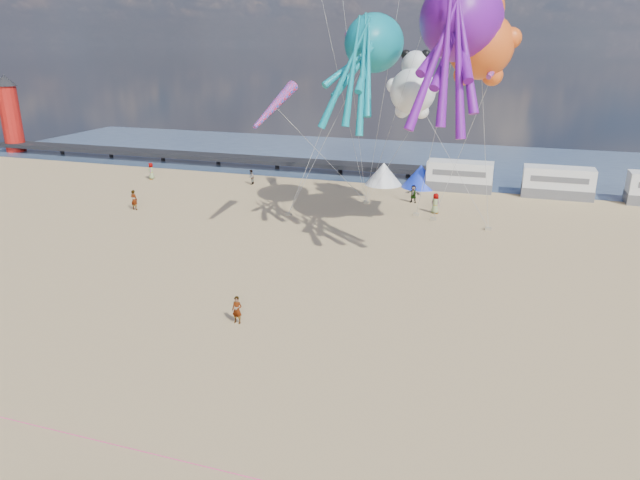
{
  "coord_description": "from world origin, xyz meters",
  "views": [
    {
      "loc": [
        10.08,
        -19.63,
        14.38
      ],
      "look_at": [
        1.79,
        6.0,
        5.13
      ],
      "focal_mm": 32.0,
      "sensor_mm": 36.0,
      "label": 1
    }
  ],
  "objects_px": {
    "kite_octopus_purple": "(461,20)",
    "sandbag_a": "(288,214)",
    "kite_teddy_orange": "(480,46)",
    "windsock_mid": "(499,59)",
    "beachgoer_5": "(134,200)",
    "beachgoer_4": "(413,194)",
    "windsock_right": "(274,106)",
    "windsock_left": "(354,48)",
    "kite_octopus_teal": "(374,43)",
    "lighthouse": "(11,119)",
    "sandbag_b": "(416,214)",
    "kite_panda": "(413,91)",
    "sandbag_e": "(366,202)",
    "beachgoer_1": "(251,177)",
    "sandbag_d": "(433,219)",
    "tent_blue": "(421,176)",
    "sandbag_c": "(488,229)",
    "motorhome_0": "(460,176)",
    "tent_white": "(384,174)",
    "beachgoer_0": "(435,203)",
    "beachgoer_6": "(151,171)",
    "standing_person": "(237,310)"
  },
  "relations": [
    {
      "from": "beachgoer_0",
      "to": "sandbag_a",
      "type": "relative_size",
      "value": 3.72
    },
    {
      "from": "sandbag_c",
      "to": "sandbag_e",
      "type": "relative_size",
      "value": 1.0
    },
    {
      "from": "sandbag_b",
      "to": "beachgoer_0",
      "type": "bearing_deg",
      "value": 38.88
    },
    {
      "from": "sandbag_c",
      "to": "windsock_mid",
      "type": "xyz_separation_m",
      "value": [
        -0.38,
        -3.46,
        13.35
      ]
    },
    {
      "from": "kite_teddy_orange",
      "to": "windsock_mid",
      "type": "distance_m",
      "value": 1.73
    },
    {
      "from": "sandbag_e",
      "to": "tent_white",
      "type": "bearing_deg",
      "value": 90.28
    },
    {
      "from": "beachgoer_4",
      "to": "sandbag_c",
      "type": "height_order",
      "value": "beachgoer_4"
    },
    {
      "from": "beachgoer_0",
      "to": "windsock_right",
      "type": "relative_size",
      "value": 0.33
    },
    {
      "from": "lighthouse",
      "to": "beachgoer_5",
      "type": "distance_m",
      "value": 40.33
    },
    {
      "from": "sandbag_b",
      "to": "kite_teddy_orange",
      "type": "height_order",
      "value": "kite_teddy_orange"
    },
    {
      "from": "motorhome_0",
      "to": "beachgoer_0",
      "type": "xyz_separation_m",
      "value": [
        -1.26,
        -9.54,
        -0.57
      ]
    },
    {
      "from": "windsock_mid",
      "to": "windsock_right",
      "type": "distance_m",
      "value": 16.28
    },
    {
      "from": "kite_panda",
      "to": "kite_teddy_orange",
      "type": "bearing_deg",
      "value": -69.97
    },
    {
      "from": "lighthouse",
      "to": "sandbag_a",
      "type": "xyz_separation_m",
      "value": [
        48.43,
        -18.2,
        -4.39
      ]
    },
    {
      "from": "kite_teddy_orange",
      "to": "sandbag_c",
      "type": "bearing_deg",
      "value": 71.71
    },
    {
      "from": "windsock_mid",
      "to": "lighthouse",
      "type": "bearing_deg",
      "value": 174.56
    },
    {
      "from": "lighthouse",
      "to": "kite_panda",
      "type": "bearing_deg",
      "value": -13.1
    },
    {
      "from": "windsock_right",
      "to": "windsock_left",
      "type": "bearing_deg",
      "value": 79.04
    },
    {
      "from": "beachgoer_4",
      "to": "beachgoer_6",
      "type": "relative_size",
      "value": 0.91
    },
    {
      "from": "tent_blue",
      "to": "sandbag_b",
      "type": "bearing_deg",
      "value": -83.33
    },
    {
      "from": "lighthouse",
      "to": "sandbag_e",
      "type": "relative_size",
      "value": 18.0
    },
    {
      "from": "sandbag_c",
      "to": "kite_octopus_purple",
      "type": "bearing_deg",
      "value": -122.95
    },
    {
      "from": "beachgoer_6",
      "to": "windsock_left",
      "type": "bearing_deg",
      "value": 52.5
    },
    {
      "from": "beachgoer_4",
      "to": "kite_teddy_orange",
      "type": "relative_size",
      "value": 0.22
    },
    {
      "from": "windsock_left",
      "to": "sandbag_a",
      "type": "bearing_deg",
      "value": -167.55
    },
    {
      "from": "tent_white",
      "to": "kite_octopus_teal",
      "type": "relative_size",
      "value": 0.37
    },
    {
      "from": "tent_white",
      "to": "sandbag_c",
      "type": "relative_size",
      "value": 8.0
    },
    {
      "from": "lighthouse",
      "to": "kite_octopus_purple",
      "type": "xyz_separation_m",
      "value": [
        62.52,
        -21.82,
        11.46
      ]
    },
    {
      "from": "kite_octopus_teal",
      "to": "windsock_left",
      "type": "xyz_separation_m",
      "value": [
        -2.37,
        2.93,
        -0.37
      ]
    },
    {
      "from": "lighthouse",
      "to": "beachgoer_4",
      "type": "height_order",
      "value": "lighthouse"
    },
    {
      "from": "beachgoer_4",
      "to": "windsock_left",
      "type": "distance_m",
      "value": 14.88
    },
    {
      "from": "beachgoer_5",
      "to": "beachgoer_4",
      "type": "bearing_deg",
      "value": -151.84
    },
    {
      "from": "motorhome_0",
      "to": "windsock_left",
      "type": "distance_m",
      "value": 18.87
    },
    {
      "from": "motorhome_0",
      "to": "beachgoer_4",
      "type": "distance_m",
      "value": 7.47
    },
    {
      "from": "kite_octopus_purple",
      "to": "sandbag_a",
      "type": "bearing_deg",
      "value": 161.64
    },
    {
      "from": "sandbag_a",
      "to": "kite_teddy_orange",
      "type": "xyz_separation_m",
      "value": [
        15.45,
        -3.21,
        14.2
      ]
    },
    {
      "from": "beachgoer_4",
      "to": "sandbag_c",
      "type": "bearing_deg",
      "value": -29.02
    },
    {
      "from": "motorhome_0",
      "to": "kite_octopus_purple",
      "type": "height_order",
      "value": "kite_octopus_purple"
    },
    {
      "from": "beachgoer_5",
      "to": "windsock_mid",
      "type": "xyz_separation_m",
      "value": [
        30.82,
        0.22,
        12.52
      ]
    },
    {
      "from": "beachgoer_5",
      "to": "kite_panda",
      "type": "bearing_deg",
      "value": -158.33
    },
    {
      "from": "lighthouse",
      "to": "tent_white",
      "type": "bearing_deg",
      "value": -4.24
    },
    {
      "from": "motorhome_0",
      "to": "sandbag_c",
      "type": "relative_size",
      "value": 13.2
    },
    {
      "from": "tent_blue",
      "to": "windsock_left",
      "type": "height_order",
      "value": "windsock_left"
    },
    {
      "from": "beachgoer_4",
      "to": "beachgoer_1",
      "type": "bearing_deg",
      "value": -172.93
    },
    {
      "from": "motorhome_0",
      "to": "sandbag_d",
      "type": "height_order",
      "value": "motorhome_0"
    },
    {
      "from": "tent_blue",
      "to": "kite_octopus_teal",
      "type": "bearing_deg",
      "value": -99.29
    },
    {
      "from": "beachgoer_1",
      "to": "sandbag_d",
      "type": "relative_size",
      "value": 3.2
    },
    {
      "from": "standing_person",
      "to": "sandbag_d",
      "type": "height_order",
      "value": "standing_person"
    },
    {
      "from": "kite_octopus_teal",
      "to": "windsock_left",
      "type": "height_order",
      "value": "kite_octopus_teal"
    },
    {
      "from": "sandbag_e",
      "to": "sandbag_b",
      "type": "bearing_deg",
      "value": -26.91
    }
  ]
}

